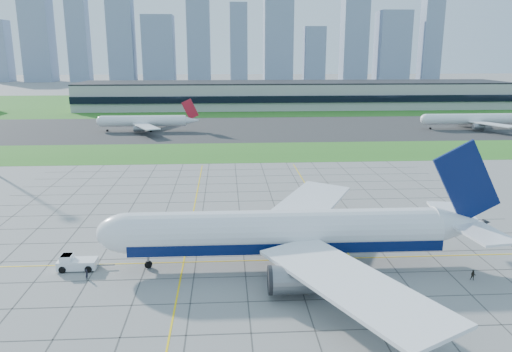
{
  "coord_description": "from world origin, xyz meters",
  "views": [
    {
      "loc": [
        -2.77,
        -78.93,
        33.81
      ],
      "look_at": [
        3.84,
        27.99,
        7.0
      ],
      "focal_mm": 35.0,
      "sensor_mm": 36.0,
      "label": 1
    }
  ],
  "objects": [
    {
      "name": "pushback_tug",
      "position": [
        -26.97,
        -3.59,
        1.1
      ],
      "size": [
        8.86,
        3.14,
        2.47
      ],
      "rotation": [
        0.0,
        0.0,
        -0.0
      ],
      "color": "white",
      "rests_on": "ground"
    },
    {
      "name": "airliner",
      "position": [
        7.06,
        -3.96,
        5.59
      ],
      "size": [
        64.86,
        65.78,
        20.43
      ],
      "rotation": [
        0.0,
        0.0,
        -0.0
      ],
      "color": "white",
      "rests_on": "ground"
    },
    {
      "name": "city_skyline",
      "position": [
        -8.71,
        520.0,
        59.09
      ],
      "size": [
        523.0,
        32.4,
        160.0
      ],
      "color": "#8393AC",
      "rests_on": "ground"
    },
    {
      "name": "grass_far",
      "position": [
        0.0,
        255.0,
        0.02
      ],
      "size": [
        700.0,
        145.0,
        0.04
      ],
      "primitive_type": "cube",
      "color": "#2D6B1E",
      "rests_on": "ground"
    },
    {
      "name": "grass_median",
      "position": [
        0.0,
        90.0,
        0.02
      ],
      "size": [
        700.0,
        35.0,
        0.04
      ],
      "primitive_type": "cube",
      "color": "#2D6B1E",
      "rests_on": "ground"
    },
    {
      "name": "apron_markings",
      "position": [
        0.43,
        11.09,
        0.02
      ],
      "size": [
        120.0,
        130.0,
        0.03
      ],
      "color": "#474744",
      "rests_on": "ground"
    },
    {
      "name": "distant_jet_1",
      "position": [
        -37.45,
        139.38,
        4.49
      ],
      "size": [
        41.78,
        42.66,
        14.08
      ],
      "color": "white",
      "rests_on": "ground"
    },
    {
      "name": "asphalt_taxiway",
      "position": [
        0.0,
        145.0,
        0.03
      ],
      "size": [
        700.0,
        75.0,
        0.04
      ],
      "primitive_type": "cube",
      "color": "#383838",
      "rests_on": "ground"
    },
    {
      "name": "crew_near",
      "position": [
        -24.25,
        -7.34,
        0.79
      ],
      "size": [
        0.44,
        0.62,
        1.59
      ],
      "primitive_type": "imported",
      "rotation": [
        0.0,
        0.0,
        1.46
      ],
      "color": "black",
      "rests_on": "ground"
    },
    {
      "name": "ground",
      "position": [
        0.0,
        0.0,
        0.0
      ],
      "size": [
        1400.0,
        1400.0,
        0.0
      ],
      "primitive_type": "plane",
      "color": "gray",
      "rests_on": "ground"
    },
    {
      "name": "distant_jet_2",
      "position": [
        108.56,
        136.95,
        4.49
      ],
      "size": [
        49.7,
        42.66,
        14.08
      ],
      "color": "white",
      "rests_on": "ground"
    },
    {
      "name": "crew_far",
      "position": [
        34.49,
        -11.34,
        0.81
      ],
      "size": [
        0.98,
        0.89,
        1.62
      ],
      "primitive_type": "imported",
      "rotation": [
        0.0,
        0.0,
        -0.45
      ],
      "color": "black",
      "rests_on": "ground"
    },
    {
      "name": "terminal",
      "position": [
        40.0,
        229.87,
        7.89
      ],
      "size": [
        260.0,
        43.0,
        15.8
      ],
      "color": "#B7B7B2",
      "rests_on": "ground"
    }
  ]
}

